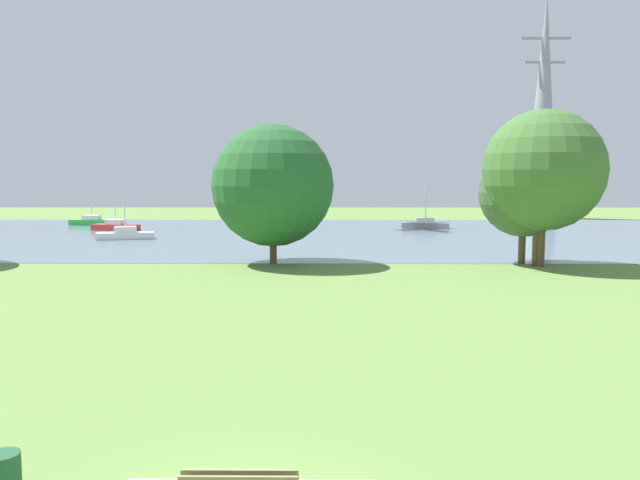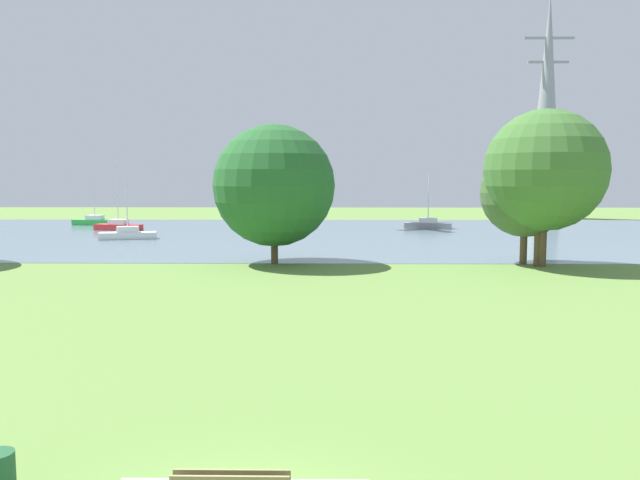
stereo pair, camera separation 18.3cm
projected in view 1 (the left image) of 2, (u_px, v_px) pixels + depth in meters
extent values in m
plane|color=olive|center=(299.00, 286.00, 31.50)|extent=(160.00, 160.00, 0.00)
cylinder|color=#1E512D|center=(4.00, 476.00, 10.65)|extent=(0.56, 0.56, 0.80)
cube|color=slate|center=(311.00, 234.00, 59.36)|extent=(140.00, 40.00, 0.02)
cube|color=gray|center=(425.00, 226.00, 66.09)|extent=(5.02, 2.60, 0.60)
cube|color=white|center=(426.00, 220.00, 66.04)|extent=(2.01, 1.50, 0.50)
cylinder|color=silver|center=(426.00, 199.00, 65.81)|extent=(0.10, 0.10, 5.01)
cube|color=green|center=(92.00, 222.00, 70.68)|extent=(4.93, 2.00, 0.60)
cube|color=white|center=(92.00, 217.00, 70.62)|extent=(1.91, 1.28, 0.50)
cylinder|color=silver|center=(91.00, 190.00, 70.32)|extent=(0.10, 0.10, 6.55)
cube|color=white|center=(125.00, 236.00, 54.73)|extent=(5.01, 2.51, 0.60)
cube|color=white|center=(125.00, 229.00, 54.67)|extent=(2.00, 1.47, 0.50)
cylinder|color=silver|center=(124.00, 206.00, 54.47)|extent=(0.10, 0.10, 4.58)
cube|color=red|center=(116.00, 227.00, 63.73)|extent=(5.03, 2.71, 0.60)
cube|color=white|center=(116.00, 222.00, 63.68)|extent=(2.03, 1.53, 0.50)
cylinder|color=silver|center=(115.00, 191.00, 63.36)|extent=(0.10, 0.10, 6.78)
cylinder|color=brown|center=(273.00, 246.00, 39.40)|extent=(0.44, 0.44, 2.23)
sphere|color=#255D2A|center=(273.00, 186.00, 39.03)|extent=(7.55, 7.55, 7.55)
cylinder|color=brown|center=(522.00, 244.00, 39.36)|extent=(0.44, 0.44, 2.52)
sphere|color=#3F5D31|center=(524.00, 193.00, 39.04)|extent=(5.48, 5.48, 5.48)
cylinder|color=brown|center=(536.00, 241.00, 38.40)|extent=(0.44, 0.44, 3.01)
sphere|color=#267933|center=(538.00, 183.00, 38.04)|extent=(5.80, 5.80, 5.80)
cylinder|color=brown|center=(541.00, 240.00, 38.16)|extent=(0.44, 0.44, 3.27)
sphere|color=#3F6D30|center=(544.00, 170.00, 37.74)|extent=(7.26, 7.26, 7.26)
cone|color=gray|center=(543.00, 107.00, 81.66)|extent=(4.40, 4.40, 28.78)
cube|color=gray|center=(546.00, 38.00, 80.80)|extent=(6.40, 0.30, 0.30)
cube|color=gray|center=(545.00, 62.00, 81.10)|extent=(5.20, 0.30, 0.30)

